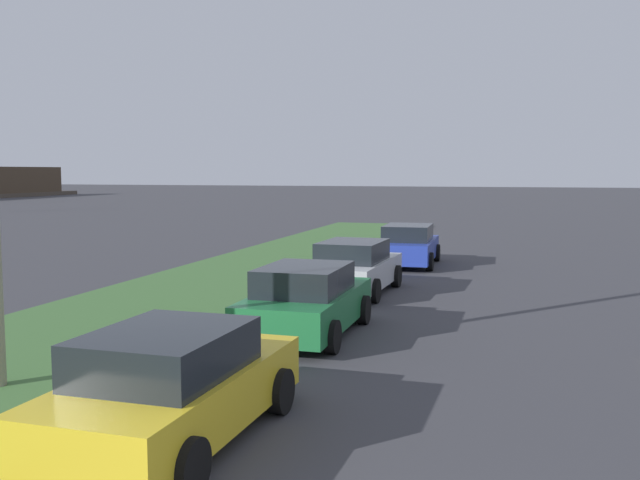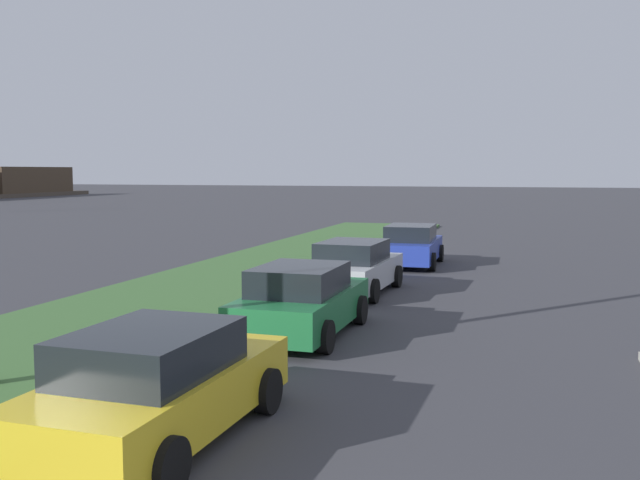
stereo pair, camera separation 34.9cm
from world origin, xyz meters
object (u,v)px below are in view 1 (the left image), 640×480
at_px(parked_car_blue, 408,246).
at_px(streetlight, 8,103).
at_px(parked_car_yellow, 173,387).
at_px(parked_car_green, 306,301).
at_px(parked_car_silver, 354,268).

height_order(parked_car_blue, streetlight, streetlight).
distance_m(parked_car_yellow, parked_car_green, 6.05).
distance_m(parked_car_green, parked_car_silver, 5.27).
height_order(parked_car_green, streetlight, streetlight).
distance_m(parked_car_silver, streetlight, 11.20).
bearing_deg(streetlight, parked_car_green, -31.89).
xyz_separation_m(parked_car_yellow, streetlight, (1.12, 3.18, 3.67)).
bearing_deg(parked_car_green, parked_car_blue, -1.49).
bearing_deg(parked_car_silver, streetlight, 166.47).
bearing_deg(streetlight, parked_car_yellow, -109.45).
relative_size(parked_car_green, streetlight, 0.57).
bearing_deg(parked_car_yellow, parked_car_green, 2.51).
distance_m(parked_car_yellow, parked_car_blue, 17.57).
xyz_separation_m(parked_car_yellow, parked_car_blue, (17.56, -0.21, 0.00)).
height_order(parked_car_yellow, streetlight, streetlight).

